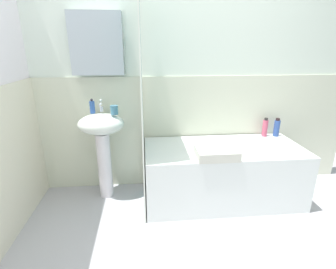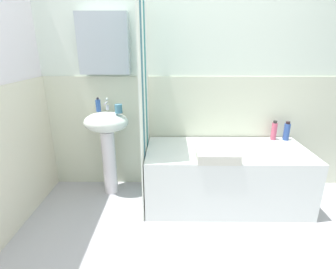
# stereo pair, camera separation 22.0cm
# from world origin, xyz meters

# --- Properties ---
(ground_plane) EXTENTS (4.80, 5.60, 0.04)m
(ground_plane) POSITION_xyz_m (0.00, 0.00, -0.02)
(ground_plane) COLOR #B7B5BD
(wall_back_tiled) EXTENTS (3.60, 0.18, 2.40)m
(wall_back_tiled) POSITION_xyz_m (-0.05, 1.26, 1.14)
(wall_back_tiled) COLOR white
(wall_back_tiled) RESTS_ON ground_plane
(sink) EXTENTS (0.44, 0.34, 0.88)m
(sink) POSITION_xyz_m (-0.88, 1.03, 0.64)
(sink) COLOR white
(sink) RESTS_ON ground_plane
(faucet) EXTENTS (0.03, 0.12, 0.12)m
(faucet) POSITION_xyz_m (-0.88, 1.11, 0.94)
(faucet) COLOR silver
(faucet) RESTS_ON sink
(soap_dispenser) EXTENTS (0.05, 0.05, 0.14)m
(soap_dispenser) POSITION_xyz_m (-0.95, 1.07, 0.94)
(soap_dispenser) COLOR #2F55A1
(soap_dispenser) RESTS_ON sink
(toothbrush_cup) EXTENTS (0.07, 0.07, 0.08)m
(toothbrush_cup) POSITION_xyz_m (-0.74, 1.01, 0.92)
(toothbrush_cup) COLOR teal
(toothbrush_cup) RESTS_ON sink
(bathtub) EXTENTS (1.53, 0.70, 0.56)m
(bathtub) POSITION_xyz_m (0.30, 0.87, 0.28)
(bathtub) COLOR white
(bathtub) RESTS_ON ground_plane
(shower_curtain) EXTENTS (0.01, 0.70, 2.00)m
(shower_curtain) POSITION_xyz_m (-0.48, 0.87, 1.00)
(shower_curtain) COLOR white
(shower_curtain) RESTS_ON ground_plane
(shampoo_bottle) EXTENTS (0.06, 0.06, 0.20)m
(shampoo_bottle) POSITION_xyz_m (0.96, 1.14, 0.65)
(shampoo_bottle) COLOR #30509E
(shampoo_bottle) RESTS_ON bathtub
(lotion_bottle) EXTENTS (0.06, 0.06, 0.20)m
(lotion_bottle) POSITION_xyz_m (0.84, 1.15, 0.66)
(lotion_bottle) COLOR #CA4E6C
(lotion_bottle) RESTS_ON bathtub
(towel_folded) EXTENTS (0.36, 0.25, 0.08)m
(towel_folded) POSITION_xyz_m (0.16, 0.63, 0.60)
(towel_folded) COLOR silver
(towel_folded) RESTS_ON bathtub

